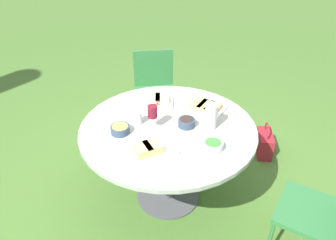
% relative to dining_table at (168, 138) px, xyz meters
% --- Properties ---
extents(ground_plane, '(40.00, 40.00, 0.00)m').
position_rel_dining_table_xyz_m(ground_plane, '(0.00, 0.00, -0.65)').
color(ground_plane, '#446B2B').
extents(dining_table, '(1.38, 1.38, 0.76)m').
position_rel_dining_table_xyz_m(dining_table, '(0.00, 0.00, 0.00)').
color(dining_table, '#4C4C51').
rests_on(dining_table, ground_plane).
extents(chair_near_left, '(0.58, 0.57, 0.89)m').
position_rel_dining_table_xyz_m(chair_near_left, '(-0.52, -1.09, -0.13)').
color(chair_near_left, '#2D6B38').
rests_on(chair_near_left, ground_plane).
extents(chair_near_right, '(0.51, 0.52, 0.89)m').
position_rel_dining_table_xyz_m(chair_near_right, '(1.15, 0.26, -0.13)').
color(chair_near_right, '#2D6B38').
rests_on(chair_near_right, ground_plane).
extents(water_pitcher, '(0.10, 0.09, 0.20)m').
position_rel_dining_table_xyz_m(water_pitcher, '(0.02, -0.33, 0.21)').
color(water_pitcher, silver).
rests_on(water_pitcher, dining_table).
extents(wine_glass, '(0.08, 0.08, 0.19)m').
position_rel_dining_table_xyz_m(wine_glass, '(-0.03, 0.11, 0.25)').
color(wine_glass, silver).
rests_on(wine_glass, dining_table).
extents(platter_bread_main, '(0.26, 0.35, 0.06)m').
position_rel_dining_table_xyz_m(platter_bread_main, '(0.35, 0.14, 0.13)').
color(platter_bread_main, white).
rests_on(platter_bread_main, dining_table).
extents(platter_charcuterie, '(0.33, 0.38, 0.08)m').
position_rel_dining_table_xyz_m(platter_charcuterie, '(-0.35, 0.09, 0.14)').
color(platter_charcuterie, white).
rests_on(platter_charcuterie, dining_table).
extents(platter_sandwich_side, '(0.36, 0.38, 0.06)m').
position_rel_dining_table_xyz_m(platter_sandwich_side, '(0.28, -0.29, 0.13)').
color(platter_sandwich_side, white).
rests_on(platter_sandwich_side, dining_table).
extents(bowl_fries, '(0.14, 0.14, 0.06)m').
position_rel_dining_table_xyz_m(bowl_fries, '(-0.12, 0.35, 0.14)').
color(bowl_fries, '#334256').
rests_on(bowl_fries, dining_table).
extents(bowl_salad, '(0.14, 0.14, 0.06)m').
position_rel_dining_table_xyz_m(bowl_salad, '(-0.25, -0.34, 0.14)').
color(bowl_salad, silver).
rests_on(bowl_salad, dining_table).
extents(bowl_olives, '(0.13, 0.13, 0.06)m').
position_rel_dining_table_xyz_m(bowl_olives, '(0.02, -0.14, 0.14)').
color(bowl_olives, '#334256').
rests_on(bowl_olives, dining_table).
extents(cup_water_near, '(0.07, 0.07, 0.10)m').
position_rel_dining_table_xyz_m(cup_water_near, '(0.02, 0.24, 0.16)').
color(cup_water_near, silver).
rests_on(cup_water_near, dining_table).
extents(handbag, '(0.30, 0.14, 0.37)m').
position_rel_dining_table_xyz_m(handbag, '(0.72, -0.94, -0.52)').
color(handbag, maroon).
rests_on(handbag, ground_plane).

